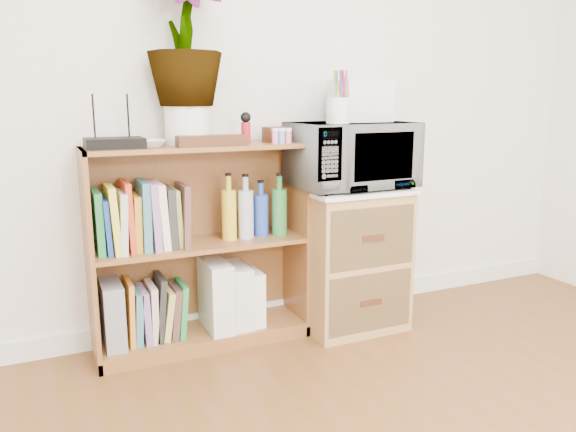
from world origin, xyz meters
TOP-DOWN VIEW (x-y plane):
  - skirting_board at (0.00, 2.24)m, footprint 4.00×0.02m
  - bookshelf at (-0.35, 2.10)m, footprint 1.00×0.30m
  - wicker_unit at (0.40, 2.02)m, footprint 0.50×0.45m
  - microwave at (0.40, 2.02)m, footprint 0.59×0.41m
  - pen_cup at (0.26, 1.91)m, footprint 0.11×0.11m
  - small_appliance at (0.47, 2.06)m, footprint 0.26×0.21m
  - router at (-0.71, 2.08)m, footprint 0.24×0.16m
  - white_bowl at (-0.56, 2.07)m, footprint 0.13×0.13m
  - plant_pot at (-0.38, 2.12)m, footprint 0.20×0.20m
  - potted_plant at (-0.38, 2.12)m, footprint 0.32×0.32m
  - trinket_box at (-0.31, 2.00)m, footprint 0.30×0.08m
  - kokeshi_doll at (-0.13, 2.06)m, footprint 0.04×0.04m
  - wooden_bowl at (0.03, 2.11)m, footprint 0.12×0.12m
  - paint_jars at (0.02, 2.01)m, footprint 0.10×0.04m
  - file_box at (-0.76, 2.10)m, footprint 0.09×0.23m
  - magazine_holder_left at (-0.29, 2.09)m, footprint 0.11×0.27m
  - magazine_holder_mid at (-0.18, 2.09)m, footprint 0.10×0.24m
  - magazine_holder_right at (-0.11, 2.09)m, footprint 0.09×0.22m
  - cookbooks at (-0.61, 2.10)m, footprint 0.40×0.20m
  - liquor_bottles at (-0.04, 2.10)m, footprint 0.41×0.07m
  - lower_books at (-0.58, 2.10)m, footprint 0.27×0.19m

SIDE VIEW (x-z plane):
  - skirting_board at x=0.00m, z-range 0.00..0.10m
  - lower_books at x=-0.58m, z-range 0.05..0.35m
  - magazine_holder_right at x=-0.11m, z-range 0.07..0.34m
  - file_box at x=-0.76m, z-range 0.07..0.36m
  - magazine_holder_mid at x=-0.18m, z-range 0.07..0.37m
  - magazine_holder_left at x=-0.29m, z-range 0.07..0.40m
  - wicker_unit at x=0.40m, z-range 0.00..0.70m
  - bookshelf at x=-0.35m, z-range 0.00..0.95m
  - cookbooks at x=-0.61m, z-range 0.49..0.79m
  - liquor_bottles at x=-0.04m, z-range 0.49..0.80m
  - microwave at x=0.40m, z-range 0.72..1.04m
  - white_bowl at x=-0.56m, z-range 0.95..0.98m
  - router at x=-0.71m, z-range 0.95..0.99m
  - trinket_box at x=-0.31m, z-range 0.95..1.00m
  - paint_jars at x=0.02m, z-range 0.95..1.00m
  - wooden_bowl at x=0.03m, z-range 0.95..1.02m
  - kokeshi_doll at x=-0.13m, z-range 0.95..1.05m
  - plant_pot at x=-0.38m, z-range 0.95..1.12m
  - pen_cup at x=0.26m, z-range 1.04..1.16m
  - small_appliance at x=0.47m, z-range 1.04..1.24m
  - potted_plant at x=-0.38m, z-range 1.12..1.70m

